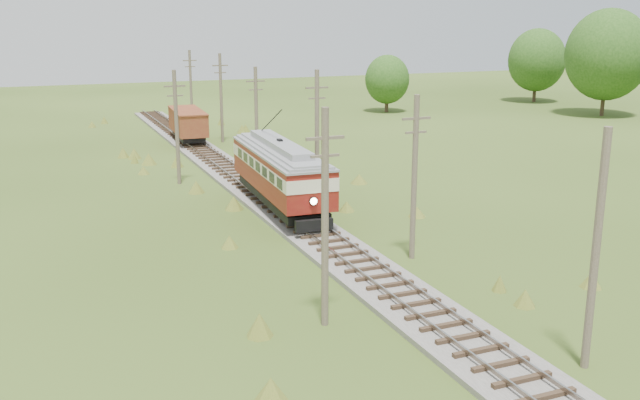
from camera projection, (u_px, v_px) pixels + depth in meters
name	position (u px, v px, depth m)	size (l,w,h in m)	color
railbed_main	(260.00, 193.00, 50.67)	(3.60, 96.00, 0.57)	#605B54
streetcar	(280.00, 169.00, 45.95)	(3.89, 13.69, 6.21)	black
gondola	(188.00, 123.00, 71.14)	(3.32, 8.77, 2.86)	black
gravel_pile	(259.00, 152.00, 64.10)	(3.28, 3.48, 1.19)	gray
utility_pole_r_1	(596.00, 252.00, 24.80)	(0.30, 0.30, 8.80)	brown
utility_pole_r_2	(414.00, 176.00, 36.51)	(1.60, 0.30, 8.60)	brown
utility_pole_r_3	(317.00, 135.00, 48.06)	(1.60, 0.30, 9.00)	brown
utility_pole_r_4	(256.00, 116.00, 59.70)	(1.60, 0.30, 8.40)	brown
utility_pole_r_5	(221.00, 97.00, 71.43)	(1.60, 0.30, 8.90)	brown
utility_pole_r_6	(191.00, 87.00, 83.02)	(1.60, 0.30, 8.70)	brown
utility_pole_l_a	(325.00, 217.00, 28.32)	(1.60, 0.30, 9.00)	brown
utility_pole_l_b	(177.00, 126.00, 53.33)	(1.60, 0.30, 8.60)	brown
tree_right_4	(607.00, 55.00, 90.22)	(10.50, 10.50, 13.53)	#38281C
tree_right_5	(537.00, 60.00, 105.67)	(8.40, 8.40, 10.82)	#38281C
tree_mid_b	(387.00, 79.00, 94.74)	(5.88, 5.88, 7.57)	#38281C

